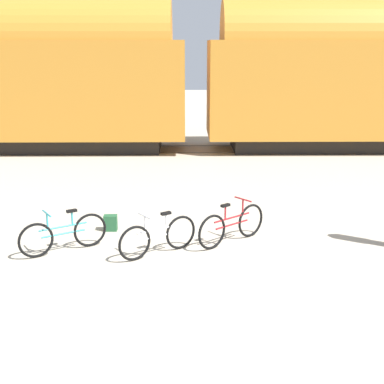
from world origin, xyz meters
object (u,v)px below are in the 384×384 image
Objects in this scene: freight_train at (197,73)px; backpack at (111,223)px; bicycle_maroon at (232,225)px; bicycle_silver at (158,237)px; bicycle_teal at (64,234)px.

backpack is at bearing -102.52° from freight_train.
freight_train is 10.33m from bicycle_maroon.
bicycle_maroon reaches higher than bicycle_silver.
freight_train is at bearing 77.48° from backpack.
bicycle_teal is at bearing -104.89° from freight_train.
freight_train is at bearing 84.88° from bicycle_silver.
bicycle_teal is at bearing -120.85° from backpack.
freight_train is at bearing 92.89° from bicycle_maroon.
backpack is (-1.10, 1.38, -0.19)m from bicycle_silver.
bicycle_maroon is (0.51, -10.01, -2.50)m from freight_train.
freight_train is at bearing 75.11° from bicycle_teal.
freight_train reaches higher than bicycle_silver.
bicycle_maroon is at bearing -87.11° from freight_train.
bicycle_teal is 1.06× the size of bicycle_silver.
freight_train is 16.22× the size of bicycle_teal.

